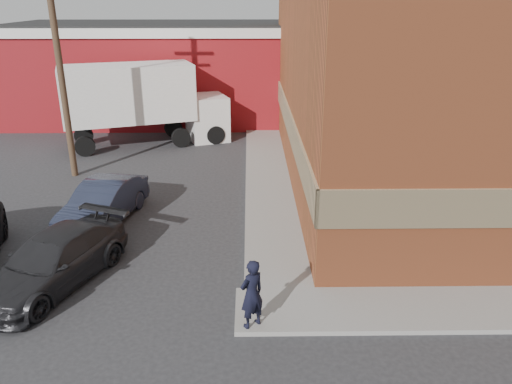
% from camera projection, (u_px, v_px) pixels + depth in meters
% --- Properties ---
extents(ground, '(90.00, 90.00, 0.00)m').
position_uv_depth(ground, '(256.00, 292.00, 12.72)').
color(ground, '#28282B').
rests_on(ground, ground).
extents(brick_building, '(14.25, 18.25, 9.36)m').
position_uv_depth(brick_building, '(470.00, 61.00, 19.49)').
color(brick_building, '#AB512C').
rests_on(brick_building, ground).
extents(sidewalk_west, '(1.80, 18.00, 0.12)m').
position_uv_depth(sidewalk_west, '(267.00, 173.00, 21.08)').
color(sidewalk_west, gray).
rests_on(sidewalk_west, ground).
extents(warehouse, '(16.30, 8.30, 5.60)m').
position_uv_depth(warehouse, '(153.00, 71.00, 30.22)').
color(warehouse, maroon).
rests_on(warehouse, ground).
extents(utility_pole, '(2.00, 0.26, 9.00)m').
position_uv_depth(utility_pole, '(59.00, 60.00, 19.26)').
color(utility_pole, '#473423').
rests_on(utility_pole, ground).
extents(man, '(0.72, 0.68, 1.65)m').
position_uv_depth(man, '(252.00, 294.00, 10.93)').
color(man, black).
rests_on(man, sidewalk_south).
extents(sedan, '(2.33, 4.38, 1.37)m').
position_uv_depth(sedan, '(103.00, 203.00, 16.43)').
color(sedan, '#272C41').
rests_on(sedan, ground).
extents(suv_b, '(3.50, 4.98, 1.34)m').
position_uv_depth(suv_b, '(53.00, 260.00, 12.87)').
color(suv_b, '#27272A').
rests_on(suv_b, ground).
extents(box_truck, '(8.43, 4.84, 3.99)m').
position_uv_depth(box_truck, '(145.00, 99.00, 24.56)').
color(box_truck, white).
rests_on(box_truck, ground).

